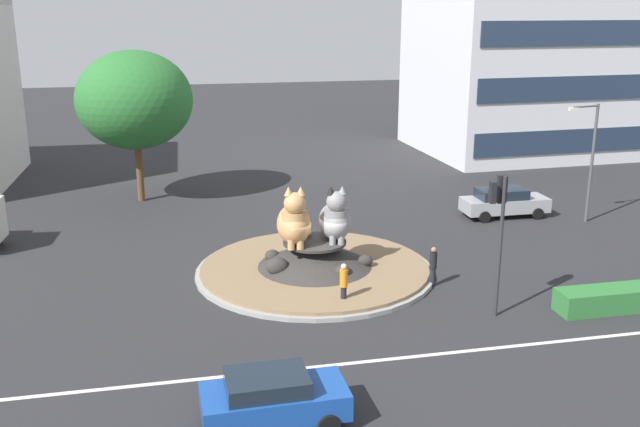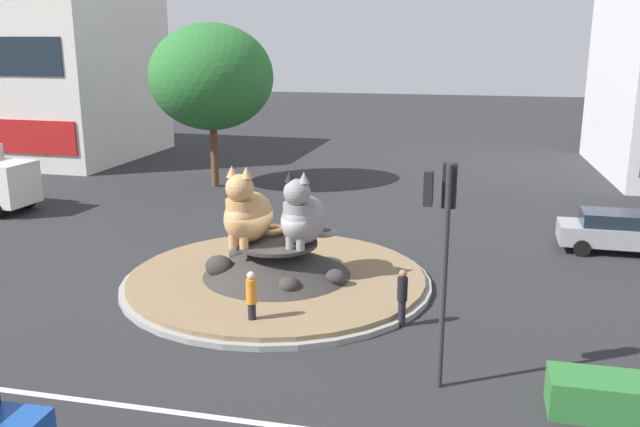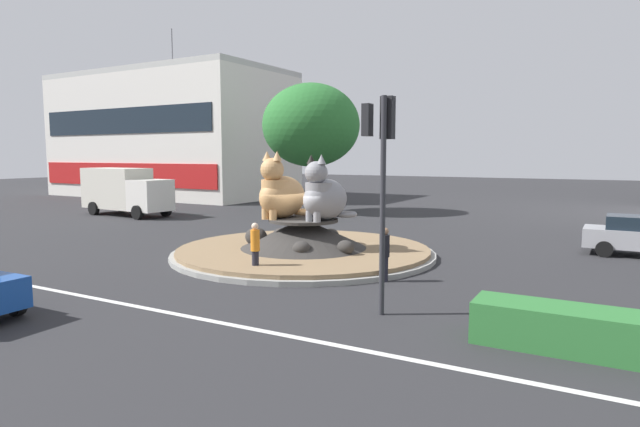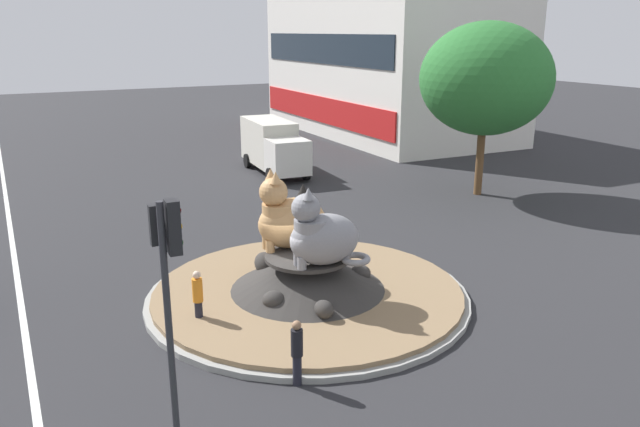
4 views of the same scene
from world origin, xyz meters
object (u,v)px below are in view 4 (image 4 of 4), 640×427
Objects in this scene: broadleaf_tree_behind_island at (486,79)px; pedestrian_orange_shirt at (198,297)px; pedestrian_black_shirt at (297,351)px; cat_statue_calico at (289,219)px; delivery_box_truck at (273,145)px; cat_statue_grey at (321,236)px; shophouse_block at (385,62)px; traffic_light_mast at (169,275)px.

broadleaf_tree_behind_island reaches higher than pedestrian_orange_shirt.
cat_statue_calico is at bearing 130.11° from pedestrian_black_shirt.
cat_statue_calico is 0.30× the size of broadleaf_tree_behind_island.
pedestrian_black_shirt is at bearing 140.61° from pedestrian_orange_shirt.
broadleaf_tree_behind_island is at bearing -121.18° from pedestrian_orange_shirt.
broadleaf_tree_behind_island is 13.34m from delivery_box_truck.
broadleaf_tree_behind_island is (-8.73, 14.13, 3.66)m from cat_statue_grey.
pedestrian_orange_shirt is at bearing -24.81° from delivery_box_truck.
cat_statue_grey is 1.49× the size of pedestrian_orange_shirt.
shophouse_block is (-26.95, 21.48, 3.47)m from cat_statue_calico.
shophouse_block is 3.27× the size of delivery_box_truck.
pedestrian_orange_shirt is at bearing 25.78° from cat_statue_calico.
delivery_box_truck reaches higher than pedestrian_orange_shirt.
cat_statue_grey is 0.48× the size of traffic_light_mast.
pedestrian_orange_shirt is (8.18, -17.93, -5.13)m from broadleaf_tree_behind_island.
broadleaf_tree_behind_island is 5.05× the size of pedestrian_orange_shirt.
shophouse_block is 21.32m from broadleaf_tree_behind_island.
traffic_light_mast reaches higher than pedestrian_black_shirt.
traffic_light_mast is 26.76m from delivery_box_truck.
cat_statue_calico is 34.64m from shophouse_block.
pedestrian_black_shirt is at bearing -34.91° from shophouse_block.
pedestrian_black_shirt is (5.49, -2.35, -1.54)m from cat_statue_calico.
traffic_light_mast is at bearing -22.89° from delivery_box_truck.
cat_statue_calico is 0.50× the size of traffic_light_mast.
broadleaf_tree_behind_island is 21.41m from pedestrian_black_shirt.
delivery_box_truck is (-18.22, 10.35, 0.73)m from pedestrian_orange_shirt.
shophouse_block is at bearing -119.50° from cat_statue_grey.
broadleaf_tree_behind_island is at bearing -141.38° from cat_statue_grey.
pedestrian_black_shirt is at bearing -17.38° from delivery_box_truck.
pedestrian_orange_shirt is (-5.39, 2.03, -3.03)m from traffic_light_mast.
shophouse_block is at bearing 54.02° from traffic_light_mast.
pedestrian_black_shirt is 0.24× the size of delivery_box_truck.
broadleaf_tree_behind_island is at bearing -18.14° from shophouse_block.
pedestrian_black_shirt is 0.98× the size of pedestrian_orange_shirt.
cat_statue_calico is at bearing -76.39° from cat_statue_grey.
cat_statue_grey is at bearing 102.34° from cat_statue_calico.
pedestrian_orange_shirt is at bearing 169.62° from pedestrian_black_shirt.
cat_statue_calico reaches higher than pedestrian_orange_shirt.
traffic_light_mast is 3.09× the size of pedestrian_orange_shirt.
delivery_box_truck reaches higher than pedestrian_black_shirt.
shophouse_block is 40.57m from pedestrian_black_shirt.
cat_statue_calico is at bearing -37.16° from shophouse_block.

